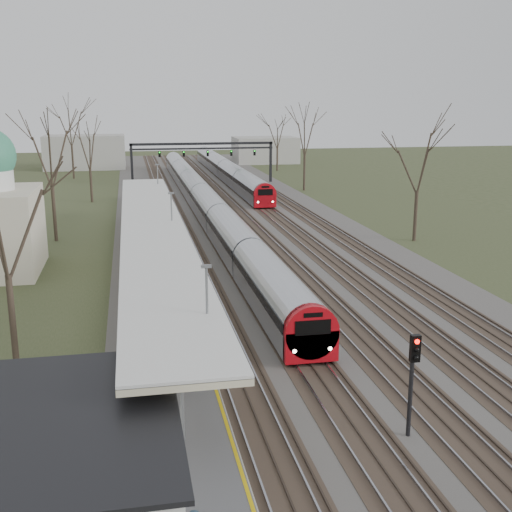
{
  "coord_description": "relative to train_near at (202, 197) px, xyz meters",
  "views": [
    {
      "loc": [
        -10.42,
        -9.54,
        12.18
      ],
      "look_at": [
        -2.35,
        31.29,
        2.0
      ],
      "focal_mm": 45.0,
      "sensor_mm": 36.0,
      "label": 1
    }
  ],
  "objects": [
    {
      "name": "tree_west_far",
      "position": [
        -14.5,
        -14.0,
        6.54
      ],
      "size": [
        5.5,
        5.5,
        11.33
      ],
      "color": "#2D231C",
      "rests_on": "ground"
    },
    {
      "name": "signal_post",
      "position": [
        1.75,
        -51.67,
        1.25
      ],
      "size": [
        0.35,
        0.45,
        4.1
      ],
      "color": "black",
      "rests_on": "ground"
    },
    {
      "name": "signal_gantry",
      "position": [
        2.79,
        22.99,
        3.43
      ],
      "size": [
        21.0,
        0.59,
        6.08
      ],
      "color": "black",
      "rests_on": "ground"
    },
    {
      "name": "train_far",
      "position": [
        7.0,
        28.4,
        0.0
      ],
      "size": [
        2.62,
        60.21,
        3.05
      ],
      "color": "#B3B6BE",
      "rests_on": "ground"
    },
    {
      "name": "tree_west_near",
      "position": [
        -13.5,
        -42.0,
        5.81
      ],
      "size": [
        5.0,
        5.0,
        10.3
      ],
      "color": "#2D231C",
      "rests_on": "ground"
    },
    {
      "name": "platform",
      "position": [
        -6.55,
        -24.5,
        -0.98
      ],
      "size": [
        3.5,
        69.0,
        1.0
      ],
      "primitive_type": "cube",
      "color": "#9E9B93",
      "rests_on": "ground"
    },
    {
      "name": "train_near",
      "position": [
        0.0,
        0.0,
        0.0
      ],
      "size": [
        2.62,
        90.21,
        3.05
      ],
      "color": "#B3B6BE",
      "rests_on": "ground"
    },
    {
      "name": "canopy",
      "position": [
        -6.55,
        -29.02,
        2.45
      ],
      "size": [
        4.1,
        50.0,
        3.11
      ],
      "color": "slate",
      "rests_on": "platform"
    },
    {
      "name": "station_building",
      "position": [
        -10.0,
        -54.0,
        0.12
      ],
      "size": [
        6.0,
        9.0,
        3.2
      ],
      "primitive_type": "cube",
      "color": "silver",
      "rests_on": "ground"
    },
    {
      "name": "tree_east_far",
      "position": [
        16.5,
        -20.0,
        5.81
      ],
      "size": [
        5.0,
        5.0,
        10.3
      ],
      "color": "#2D231C",
      "rests_on": "ground"
    },
    {
      "name": "track_bed",
      "position": [
        2.76,
        -7.0,
        -1.42
      ],
      "size": [
        24.0,
        160.0,
        0.22
      ],
      "color": "#474442",
      "rests_on": "ground"
    }
  ]
}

